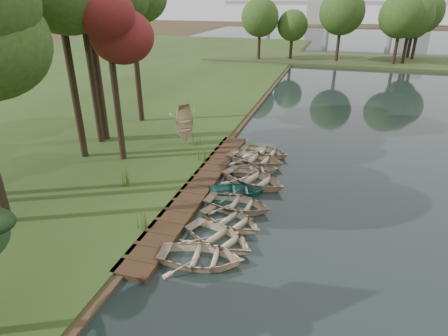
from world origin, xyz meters
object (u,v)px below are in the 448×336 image
(boardwalk, at_px, (199,187))
(rowboat_2, at_px, (231,218))
(rowboat_1, at_px, (219,236))
(rowboat_0, at_px, (201,255))
(stored_rowboat, at_px, (185,140))

(boardwalk, xyz_separation_m, rowboat_2, (2.76, -3.04, 0.24))
(rowboat_1, distance_m, rowboat_2, 1.59)
(rowboat_0, distance_m, rowboat_1, 1.57)
(rowboat_1, bearing_deg, rowboat_0, -168.34)
(boardwalk, xyz_separation_m, rowboat_0, (2.34, -6.17, 0.28))
(rowboat_1, relative_size, stored_rowboat, 1.18)
(rowboat_1, bearing_deg, boardwalk, 53.13)
(boardwalk, bearing_deg, rowboat_0, -69.19)
(boardwalk, distance_m, rowboat_0, 6.60)
(boardwalk, relative_size, rowboat_2, 4.83)
(rowboat_2, distance_m, stored_rowboat, 10.63)
(rowboat_2, bearing_deg, stored_rowboat, 56.37)
(rowboat_2, bearing_deg, boardwalk, 64.53)
(boardwalk, bearing_deg, rowboat_1, -60.10)
(rowboat_0, xyz_separation_m, stored_rowboat, (-5.53, 11.93, 0.18))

